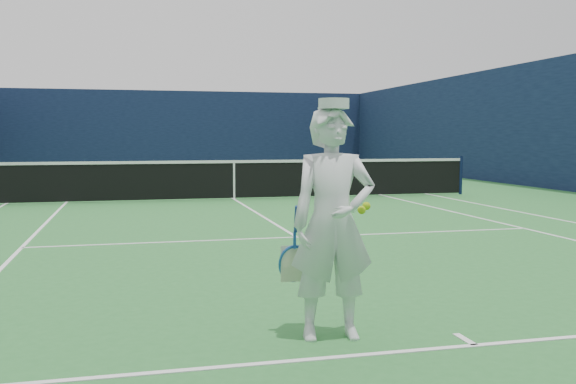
% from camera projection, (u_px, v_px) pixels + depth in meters
% --- Properties ---
extents(ground, '(80.00, 80.00, 0.00)m').
position_uv_depth(ground, '(234.00, 199.00, 16.44)').
color(ground, '#2C7433').
rests_on(ground, ground).
extents(court_markings, '(11.03, 23.83, 0.01)m').
position_uv_depth(court_markings, '(234.00, 199.00, 16.44)').
color(court_markings, white).
rests_on(court_markings, ground).
extents(windscreen_fence, '(20.12, 36.12, 4.00)m').
position_uv_depth(windscreen_fence, '(234.00, 121.00, 16.26)').
color(windscreen_fence, '#0E1734').
rests_on(windscreen_fence, ground).
extents(tennis_net, '(12.88, 0.09, 1.07)m').
position_uv_depth(tennis_net, '(234.00, 178.00, 16.39)').
color(tennis_net, '#141E4C').
rests_on(tennis_net, ground).
extents(tennis_player, '(0.77, 0.53, 1.90)m').
position_uv_depth(tennis_player, '(333.00, 223.00, 5.07)').
color(tennis_player, white).
rests_on(tennis_player, ground).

